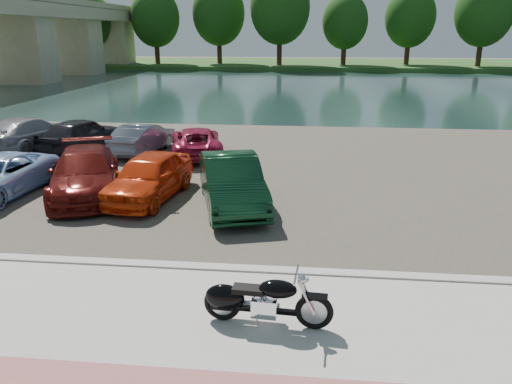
# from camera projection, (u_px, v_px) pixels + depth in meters

# --- Properties ---
(ground) EXTENTS (200.00, 200.00, 0.00)m
(ground) POSITION_uv_depth(u_px,v_px,m) (233.00, 323.00, 9.15)
(ground) COLOR #595447
(ground) RESTS_ON ground
(promenade) EXTENTS (60.00, 6.00, 0.10)m
(promenade) POSITION_uv_depth(u_px,v_px,m) (224.00, 354.00, 8.19)
(promenade) COLOR #B1AEA7
(promenade) RESTS_ON ground
(kerb) EXTENTS (60.00, 0.30, 0.14)m
(kerb) POSITION_uv_depth(u_px,v_px,m) (247.00, 270.00, 11.02)
(kerb) COLOR #B1AEA7
(kerb) RESTS_ON ground
(parking_lot) EXTENTS (60.00, 18.00, 0.04)m
(parking_lot) POSITION_uv_depth(u_px,v_px,m) (274.00, 167.00, 19.56)
(parking_lot) COLOR #413B34
(parking_lot) RESTS_ON ground
(river) EXTENTS (120.00, 40.00, 0.00)m
(river) POSITION_uv_depth(u_px,v_px,m) (295.00, 88.00, 47.01)
(river) COLOR #1A2F2E
(river) RESTS_ON ground
(far_bank) EXTENTS (120.00, 24.00, 0.60)m
(far_bank) POSITION_uv_depth(u_px,v_px,m) (301.00, 64.00, 77.22)
(far_bank) COLOR #214A1A
(far_bank) RESTS_ON ground
(bridge) EXTENTS (7.00, 56.00, 8.55)m
(bridge) POSITION_uv_depth(u_px,v_px,m) (12.00, 27.00, 49.05)
(bridge) COLOR tan
(bridge) RESTS_ON ground
(far_trees) EXTENTS (70.25, 10.68, 12.52)m
(far_trees) POSITION_uv_depth(u_px,v_px,m) (334.00, 13.00, 68.70)
(far_trees) COLOR #332012
(far_trees) RESTS_ON far_bank
(motorcycle) EXTENTS (2.33, 0.75, 1.05)m
(motorcycle) POSITION_uv_depth(u_px,v_px,m) (255.00, 300.00, 8.85)
(motorcycle) COLOR black
(motorcycle) RESTS_ON promenade
(car_3) EXTENTS (3.68, 5.45, 1.46)m
(car_3) POSITION_uv_depth(u_px,v_px,m) (85.00, 173.00, 16.01)
(car_3) COLOR #5B100D
(car_3) RESTS_ON parking_lot
(car_4) EXTENTS (2.24, 4.44, 1.45)m
(car_4) POSITION_uv_depth(u_px,v_px,m) (149.00, 176.00, 15.67)
(car_4) COLOR red
(car_4) RESTS_ON parking_lot
(car_5) EXTENTS (2.87, 4.95, 1.54)m
(car_5) POSITION_uv_depth(u_px,v_px,m) (232.00, 182.00, 14.95)
(car_5) COLOR #0E351C
(car_5) RESTS_ON parking_lot
(car_7) EXTENTS (2.84, 5.43, 1.50)m
(car_7) POSITION_uv_depth(u_px,v_px,m) (28.00, 134.00, 22.03)
(car_7) COLOR gray
(car_7) RESTS_ON parking_lot
(car_8) EXTENTS (2.83, 4.71, 1.50)m
(car_8) POSITION_uv_depth(u_px,v_px,m) (81.00, 134.00, 21.95)
(car_8) COLOR black
(car_8) RESTS_ON parking_lot
(car_9) EXTENTS (2.02, 4.09, 1.29)m
(car_9) POSITION_uv_depth(u_px,v_px,m) (143.00, 138.00, 21.70)
(car_9) COLOR slate
(car_9) RESTS_ON parking_lot
(car_10) EXTENTS (3.05, 4.77, 1.22)m
(car_10) POSITION_uv_depth(u_px,v_px,m) (196.00, 142.00, 21.13)
(car_10) COLOR #A21B40
(car_10) RESTS_ON parking_lot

